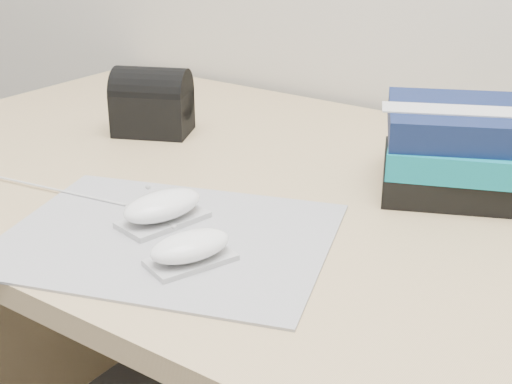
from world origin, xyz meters
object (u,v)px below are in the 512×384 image
Objects in this scene: desk at (366,329)px; pouch at (152,102)px; mouse_front at (190,249)px; mouse_rear at (162,208)px; book_stack at (474,150)px.

pouch is (-0.41, -0.00, 0.29)m from desk.
desk is at bearing 78.74° from mouse_front.
book_stack reaches higher than mouse_rear.
mouse_front is (0.09, -0.06, -0.00)m from mouse_rear.
desk is at bearing -149.82° from book_stack.
pouch reaches higher than mouse_front.
mouse_rear reaches higher than mouse_front.
desk is 10.90× the size of pouch.
pouch is at bearing -172.76° from book_stack.
book_stack is at bearing 30.18° from desk.
book_stack is (0.11, 0.06, 0.29)m from desk.
pouch is (-0.25, 0.26, 0.03)m from mouse_rear.
book_stack is at bearing 7.24° from pouch.
mouse_rear is 0.79× the size of pouch.
desk is 13.79× the size of mouse_rear.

